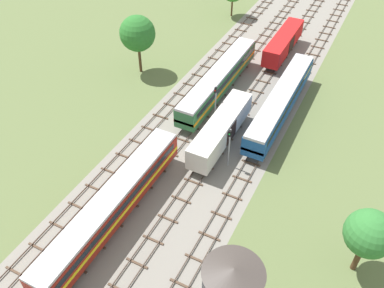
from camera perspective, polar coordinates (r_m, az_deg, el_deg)
name	(u,v)px	position (r m, az deg, el deg)	size (l,w,h in m)	color
ground_plane	(227,106)	(58.37, 4.97, 5.31)	(480.00, 480.00, 0.00)	#5B6B3D
ballast_bed	(227,106)	(58.37, 4.97, 5.31)	(18.57, 176.00, 0.01)	gray
track_far_left	(185,89)	(61.53, -0.94, 7.74)	(2.40, 126.00, 0.29)	#47382D
track_left	(215,98)	(59.79, 3.21, 6.56)	(2.40, 126.00, 0.29)	#47382D
track_centre_left	(245,107)	(58.40, 7.56, 5.27)	(2.40, 126.00, 0.29)	#47382D
track_centre	(278,116)	(57.40, 12.08, 3.90)	(2.40, 126.00, 0.29)	#47382D
passenger_coach_left_nearest	(113,204)	(42.16, -11.13, -8.28)	(2.96, 22.00, 3.80)	maroon
freight_boxcar_centre_left_near	(221,129)	(50.35, 4.13, 2.13)	(2.87, 14.00, 3.60)	beige
passenger_coach_centre_mid	(281,100)	(56.16, 12.50, 6.04)	(2.96, 22.00, 3.80)	#194C8C
passenger_coach_left_midfar	(219,79)	(59.43, 3.83, 9.16)	(2.96, 22.00, 3.80)	#286638
freight_boxcar_centre_left_far	(283,42)	(71.21, 12.82, 13.86)	(2.87, 14.00, 3.60)	red
water_tower	(232,283)	(30.31, 5.72, -19.02)	(4.52, 4.52, 9.89)	#2D2826
signal_post_nearest	(229,143)	(46.68, 5.31, 0.09)	(0.28, 0.47, 5.62)	gray
signal_post_near	(215,101)	(52.91, 3.34, 6.14)	(0.28, 0.47, 5.97)	gray
lineside_tree_0	(137,34)	(63.60, -7.73, 15.24)	(5.47, 5.47, 9.32)	#4C331E
lineside_tree_2	(369,234)	(38.83, 23.78, -11.56)	(4.39, 4.39, 7.62)	#4C331E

